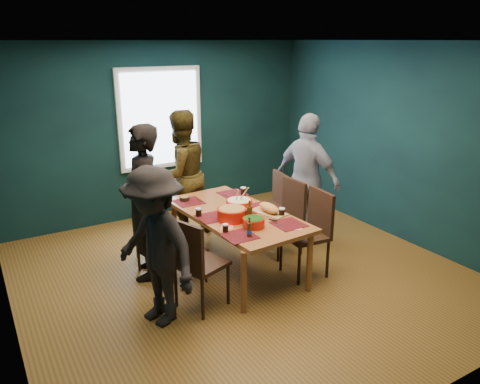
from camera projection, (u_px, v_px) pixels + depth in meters
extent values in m
cube|color=olive|center=(243.00, 275.00, 5.67)|extent=(5.00, 5.00, 0.01)
cube|color=beige|center=(243.00, 40.00, 4.82)|extent=(5.00, 5.00, 0.01)
cube|color=#103335|center=(398.00, 143.00, 6.46)|extent=(0.01, 5.00, 2.70)
cube|color=#103335|center=(160.00, 131.00, 7.29)|extent=(5.00, 0.01, 2.70)
cube|color=#103335|center=(431.00, 248.00, 3.20)|extent=(5.00, 0.01, 2.70)
cube|color=white|center=(160.00, 118.00, 7.20)|extent=(1.35, 0.06, 1.55)
cube|color=#A86732|center=(236.00, 214.00, 5.60)|extent=(1.10, 2.00, 0.05)
cylinder|color=#A86732|center=(244.00, 283.00, 4.78)|extent=(0.07, 0.07, 0.69)
cylinder|color=#A86732|center=(309.00, 263.00, 5.19)|extent=(0.07, 0.07, 0.69)
cylinder|color=#A86732|center=(174.00, 226.00, 6.24)|extent=(0.07, 0.07, 0.69)
cylinder|color=#A86732|center=(230.00, 214.00, 6.65)|extent=(0.07, 0.07, 0.69)
cube|color=black|center=(152.00, 227.00, 5.83)|extent=(0.55, 0.55, 0.04)
cube|color=black|center=(134.00, 208.00, 5.70)|extent=(0.16, 0.44, 0.49)
cylinder|color=black|center=(139.00, 254.00, 5.69)|extent=(0.03, 0.03, 0.46)
cylinder|color=black|center=(170.00, 250.00, 5.78)|extent=(0.03, 0.03, 0.46)
cylinder|color=black|center=(137.00, 241.00, 6.04)|extent=(0.03, 0.03, 0.46)
cylinder|color=black|center=(167.00, 238.00, 6.13)|extent=(0.03, 0.03, 0.46)
cube|color=black|center=(186.00, 250.00, 5.38)|extent=(0.43, 0.43, 0.04)
cube|color=black|center=(172.00, 236.00, 5.21)|extent=(0.09, 0.38, 0.41)
cylinder|color=black|center=(182.00, 276.00, 5.23)|extent=(0.03, 0.03, 0.38)
cylinder|color=black|center=(206.00, 267.00, 5.43)|extent=(0.03, 0.03, 0.38)
cylinder|color=black|center=(167.00, 265.00, 5.47)|extent=(0.03, 0.03, 0.38)
cylinder|color=black|center=(190.00, 258.00, 5.66)|extent=(0.03, 0.03, 0.38)
cube|color=black|center=(201.00, 264.00, 4.86)|extent=(0.58, 0.58, 0.04)
cube|color=black|center=(186.00, 247.00, 4.63)|extent=(0.19, 0.44, 0.50)
cylinder|color=black|center=(203.00, 299.00, 4.68)|extent=(0.03, 0.03, 0.47)
cylinder|color=black|center=(228.00, 284.00, 4.97)|extent=(0.03, 0.03, 0.47)
cylinder|color=black|center=(176.00, 287.00, 4.92)|extent=(0.03, 0.03, 0.47)
cylinder|color=black|center=(202.00, 273.00, 5.20)|extent=(0.03, 0.03, 0.47)
cube|color=black|center=(268.00, 207.00, 6.60)|extent=(0.48, 0.48, 0.04)
cube|color=black|center=(280.00, 189.00, 6.59)|extent=(0.11, 0.43, 0.46)
cylinder|color=black|center=(261.00, 229.00, 6.45)|extent=(0.03, 0.03, 0.43)
cylinder|color=black|center=(284.00, 225.00, 6.58)|extent=(0.03, 0.03, 0.43)
cylinder|color=black|center=(251.00, 220.00, 6.77)|extent=(0.03, 0.03, 0.43)
cylinder|color=black|center=(273.00, 217.00, 6.90)|extent=(0.03, 0.03, 0.43)
cube|color=black|center=(281.00, 219.00, 6.10)|extent=(0.46, 0.46, 0.04)
cube|color=black|center=(294.00, 198.00, 6.12)|extent=(0.06, 0.44, 0.48)
cylinder|color=black|center=(278.00, 245.00, 5.93)|extent=(0.03, 0.03, 0.45)
cylinder|color=black|center=(301.00, 238.00, 6.13)|extent=(0.03, 0.03, 0.45)
cylinder|color=black|center=(261.00, 235.00, 6.23)|extent=(0.03, 0.03, 0.45)
cylinder|color=black|center=(283.00, 229.00, 6.43)|extent=(0.03, 0.03, 0.45)
cube|color=black|center=(305.00, 236.00, 5.53)|extent=(0.50, 0.50, 0.04)
cube|color=black|center=(321.00, 211.00, 5.53)|extent=(0.08, 0.47, 0.51)
cylinder|color=black|center=(299.00, 266.00, 5.35)|extent=(0.04, 0.04, 0.48)
cylinder|color=black|center=(328.00, 259.00, 5.52)|extent=(0.04, 0.04, 0.48)
cylinder|color=black|center=(281.00, 252.00, 5.69)|extent=(0.04, 0.04, 0.48)
cylinder|color=black|center=(308.00, 246.00, 5.86)|extent=(0.04, 0.04, 0.48)
imported|color=black|center=(143.00, 203.00, 5.38)|extent=(0.66, 0.78, 1.83)
imported|color=black|center=(181.00, 174.00, 6.57)|extent=(0.99, 0.83, 1.81)
imported|color=white|center=(307.00, 179.00, 6.38)|extent=(0.65, 1.12, 1.79)
imported|color=black|center=(155.00, 247.00, 4.50)|extent=(0.88, 1.17, 1.61)
cylinder|color=red|center=(232.00, 214.00, 5.34)|extent=(0.34, 0.34, 0.14)
cylinder|color=#5C9C38|center=(232.00, 209.00, 5.32)|extent=(0.30, 0.30, 0.02)
cylinder|color=red|center=(239.00, 205.00, 5.65)|extent=(0.32, 0.32, 0.13)
cylinder|color=beige|center=(239.00, 201.00, 5.63)|extent=(0.28, 0.28, 0.02)
cylinder|color=tan|center=(242.00, 196.00, 5.63)|extent=(0.09, 0.18, 0.26)
cylinder|color=tan|center=(237.00, 197.00, 5.60)|extent=(0.08, 0.18, 0.26)
cylinder|color=red|center=(254.00, 223.00, 5.14)|extent=(0.25, 0.25, 0.10)
cylinder|color=#1B4912|center=(254.00, 219.00, 5.13)|extent=(0.22, 0.22, 0.02)
cube|color=tan|center=(269.00, 212.00, 5.57)|extent=(0.33, 0.48, 0.02)
ellipsoid|color=#CF944A|center=(269.00, 208.00, 5.55)|extent=(0.25, 0.37, 0.10)
cube|color=silver|center=(270.00, 217.00, 5.37)|extent=(0.11, 0.16, 0.00)
cylinder|color=black|center=(273.00, 220.00, 5.28)|extent=(0.07, 0.09, 0.02)
sphere|color=#165F15|center=(273.00, 210.00, 5.47)|extent=(0.03, 0.03, 0.03)
sphere|color=#165F15|center=(269.00, 207.00, 5.55)|extent=(0.03, 0.03, 0.03)
sphere|color=#165F15|center=(264.00, 205.00, 5.63)|extent=(0.03, 0.03, 0.03)
cylinder|color=black|center=(185.00, 199.00, 5.99)|extent=(0.13, 0.13, 0.05)
cylinder|color=#5C9C38|center=(185.00, 197.00, 5.99)|extent=(0.11, 0.11, 0.01)
cylinder|color=#4A270D|center=(249.00, 230.00, 4.89)|extent=(0.06, 0.06, 0.16)
cylinder|color=#4A270D|center=(249.00, 220.00, 4.85)|extent=(0.02, 0.02, 0.06)
cylinder|color=blue|center=(249.00, 232.00, 4.90)|extent=(0.06, 0.06, 0.03)
cylinder|color=#4A270D|center=(250.00, 214.00, 5.29)|extent=(0.06, 0.06, 0.18)
cylinder|color=#4A270D|center=(250.00, 204.00, 5.25)|extent=(0.03, 0.03, 0.07)
cylinder|color=black|center=(225.00, 228.00, 5.01)|extent=(0.06, 0.06, 0.09)
cylinder|color=silver|center=(225.00, 225.00, 5.00)|extent=(0.07, 0.07, 0.01)
cylinder|color=black|center=(282.00, 212.00, 5.46)|extent=(0.07, 0.07, 0.10)
cylinder|color=silver|center=(282.00, 209.00, 5.45)|extent=(0.07, 0.07, 0.01)
cylinder|color=black|center=(243.00, 191.00, 6.22)|extent=(0.07, 0.07, 0.10)
cylinder|color=silver|center=(243.00, 188.00, 6.21)|extent=(0.07, 0.07, 0.01)
cylinder|color=black|center=(199.00, 212.00, 5.45)|extent=(0.07, 0.07, 0.10)
cylinder|color=silver|center=(199.00, 209.00, 5.44)|extent=(0.07, 0.07, 0.01)
cube|color=#FF6B6E|center=(255.00, 206.00, 5.80)|extent=(0.17, 0.17, 0.00)
cube|color=#FF6B6E|center=(227.00, 228.00, 5.14)|extent=(0.18, 0.18, 0.00)
cube|color=#FF6B6E|center=(295.00, 228.00, 5.14)|extent=(0.21, 0.21, 0.00)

